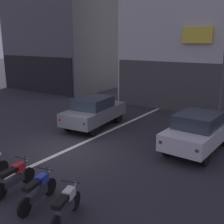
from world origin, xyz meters
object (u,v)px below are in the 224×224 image
car_grey_crossing_near (94,111)px  motorcycle_red_row_centre (15,177)px  car_white_parked_kerbside (199,130)px  motorcycle_white_row_rightmost (66,206)px  motorcycle_blue_row_right_mid (38,190)px

car_grey_crossing_near → motorcycle_red_row_centre: (2.04, -6.52, -0.43)m
car_grey_crossing_near → car_white_parked_kerbside: size_ratio=1.02×
car_white_parked_kerbside → motorcycle_white_row_rightmost: car_white_parked_kerbside is taller
motorcycle_white_row_rightmost → car_white_parked_kerbside: bearing=79.5°
car_grey_crossing_near → motorcycle_blue_row_right_mid: bearing=-64.1°
motorcycle_red_row_centre → car_grey_crossing_near: bearing=107.3°
motorcycle_red_row_centre → motorcycle_blue_row_right_mid: size_ratio=1.01×
car_white_parked_kerbside → car_grey_crossing_near: bearing=178.6°
motorcycle_white_row_rightmost → motorcycle_blue_row_right_mid: bearing=174.0°
car_grey_crossing_near → motorcycle_white_row_rightmost: size_ratio=2.65×
car_white_parked_kerbside → motorcycle_blue_row_right_mid: bearing=-110.3°
car_grey_crossing_near → motorcycle_red_row_centre: size_ratio=2.56×
car_grey_crossing_near → motorcycle_blue_row_right_mid: size_ratio=2.59×
car_white_parked_kerbside → motorcycle_blue_row_right_mid: 6.93m
motorcycle_red_row_centre → motorcycle_blue_row_right_mid: bearing=-4.7°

